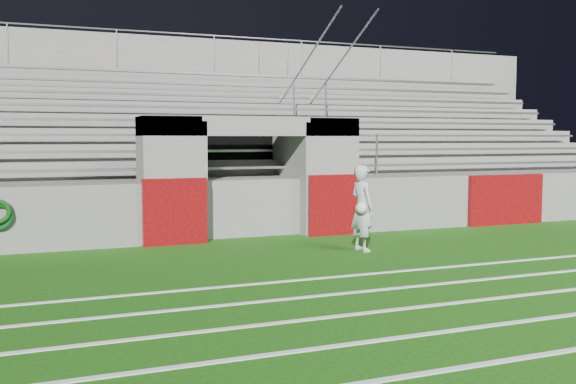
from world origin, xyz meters
name	(u,v)px	position (x,y,z in m)	size (l,w,h in m)	color
ground	(316,265)	(0.00, 0.00, 0.00)	(90.00, 90.00, 0.00)	#164B0C
field_markings	(525,357)	(0.00, -5.00, 0.01)	(28.00, 8.09, 0.01)	white
stadium_structure	(201,162)	(0.00, 7.97, 1.49)	(26.00, 8.48, 5.42)	slate
goalkeeper_with_ball	(362,208)	(1.38, 0.93, 0.83)	(0.48, 0.67, 1.65)	#AEB3B8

